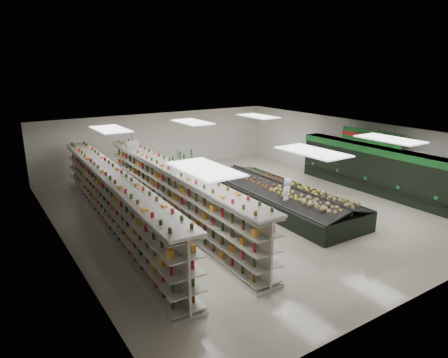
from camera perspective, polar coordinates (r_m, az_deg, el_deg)
floor at (r=16.93m, az=2.23°, el=-4.14°), size 16.00×16.00×0.00m
ceiling at (r=16.10m, az=2.35°, el=6.60°), size 14.00×16.00×0.02m
wall_back at (r=23.27m, az=-9.20°, el=5.39°), size 14.00×0.02×3.20m
wall_front at (r=11.29m, az=26.67°, el=-7.92°), size 14.00×0.02×3.20m
wall_left at (r=13.81m, az=-22.21°, el=-3.11°), size 0.02×16.00×3.20m
wall_right at (r=21.17m, az=17.99°, el=3.73°), size 0.02×16.00×3.20m
produce_wall_case at (r=20.00m, az=20.35°, el=1.75°), size 0.93×8.00×2.20m
aisle_sign_near at (r=12.60m, az=-6.56°, el=1.71°), size 0.52×0.06×0.75m
aisle_sign_far at (r=16.19m, az=-12.96°, el=4.64°), size 0.52×0.06×0.75m
hortifruti_banner at (r=19.49m, az=20.24°, el=5.66°), size 0.12×3.20×0.95m
gondola_left at (r=14.93m, az=-15.39°, el=-3.50°), size 1.53×12.60×2.18m
gondola_center at (r=15.51m, az=-7.29°, el=-2.39°), size 1.20×12.26×2.12m
produce_island at (r=16.91m, az=8.26°, el=-2.50°), size 2.85×7.53×1.12m
soda_endcap at (r=20.91m, az=-5.96°, el=1.78°), size 1.32×1.08×1.46m
shopper_main at (r=15.54m, az=8.81°, el=-2.86°), size 0.74×0.65×1.72m
shopper_background at (r=18.61m, az=-14.91°, el=-0.22°), size 0.52×0.80×1.60m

